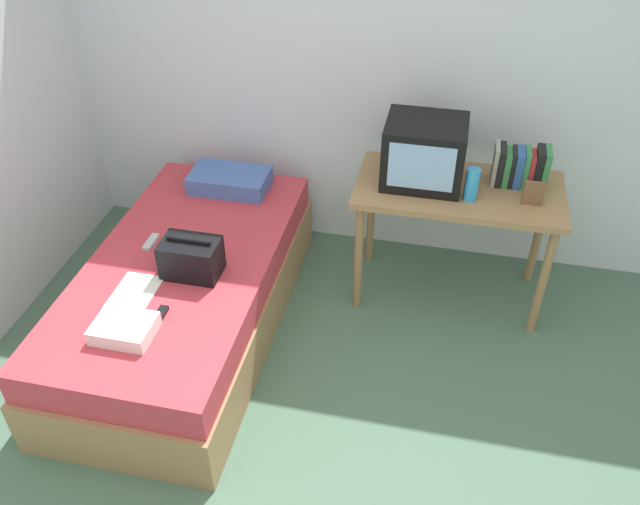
% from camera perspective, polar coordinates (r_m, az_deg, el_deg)
% --- Properties ---
extents(ground_plane, '(8.00, 8.00, 0.00)m').
position_cam_1_polar(ground_plane, '(3.25, -1.15, -19.10)').
color(ground_plane, '#4C6B56').
extents(wall_back, '(5.20, 0.10, 2.60)m').
position_cam_1_polar(wall_back, '(4.02, 5.49, 16.73)').
color(wall_back, silver).
rests_on(wall_back, ground).
extents(bed, '(1.00, 2.00, 0.52)m').
position_cam_1_polar(bed, '(3.81, -11.54, -3.67)').
color(bed, '#9E754C').
rests_on(bed, ground).
extents(desk, '(1.16, 0.60, 0.77)m').
position_cam_1_polar(desk, '(3.82, 11.87, 4.33)').
color(desk, '#9E754C').
rests_on(desk, ground).
extents(tv, '(0.44, 0.39, 0.36)m').
position_cam_1_polar(tv, '(3.70, 9.06, 8.62)').
color(tv, black).
rests_on(tv, desk).
extents(water_bottle, '(0.08, 0.08, 0.19)m').
position_cam_1_polar(water_bottle, '(3.62, 13.07, 5.79)').
color(water_bottle, '#3399DB').
rests_on(water_bottle, desk).
extents(book_row, '(0.30, 0.15, 0.23)m').
position_cam_1_polar(book_row, '(3.83, 17.04, 7.13)').
color(book_row, gray).
rests_on(book_row, desk).
extents(picture_frame, '(0.11, 0.02, 0.14)m').
position_cam_1_polar(picture_frame, '(3.68, 18.08, 4.93)').
color(picture_frame, brown).
rests_on(picture_frame, desk).
extents(pillow, '(0.48, 0.30, 0.11)m').
position_cam_1_polar(pillow, '(4.17, -7.86, 6.24)').
color(pillow, '#4766AD').
rests_on(pillow, bed).
extents(handbag, '(0.30, 0.20, 0.23)m').
position_cam_1_polar(handbag, '(3.47, -11.14, -0.45)').
color(handbag, black).
rests_on(handbag, bed).
extents(magazine, '(0.21, 0.29, 0.01)m').
position_cam_1_polar(magazine, '(3.47, -15.83, -3.36)').
color(magazine, white).
rests_on(magazine, bed).
extents(remote_dark, '(0.04, 0.16, 0.02)m').
position_cam_1_polar(remote_dark, '(3.29, -13.87, -5.50)').
color(remote_dark, black).
rests_on(remote_dark, bed).
extents(remote_silver, '(0.04, 0.14, 0.02)m').
position_cam_1_polar(remote_silver, '(3.78, -14.50, 0.89)').
color(remote_silver, '#B7B7BC').
rests_on(remote_silver, bed).
extents(folded_towel, '(0.28, 0.22, 0.08)m').
position_cam_1_polar(folded_towel, '(3.23, -16.68, -6.36)').
color(folded_towel, white).
rests_on(folded_towel, bed).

